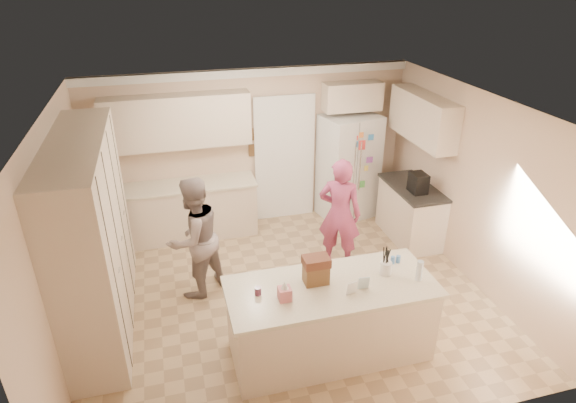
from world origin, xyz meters
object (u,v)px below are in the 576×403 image
object	(u,v)px
refrigerator	(348,167)
dollhouse_body	(316,274)
teen_boy	(194,238)
teen_girl	(340,214)
coffee_maker	(418,183)
island_base	(330,321)
tissue_box	(285,294)
utensil_crock	(386,268)

from	to	relation	value
refrigerator	dollhouse_body	distance (m)	3.43
dollhouse_body	teen_boy	size ratio (longest dim) A/B	0.16
refrigerator	teen_girl	distance (m)	1.63
coffee_maker	dollhouse_body	xyz separation A→B (m)	(-2.20, -1.80, -0.03)
island_base	tissue_box	xyz separation A→B (m)	(-0.55, -0.10, 0.56)
utensil_crock	teen_boy	bearing A→B (deg)	143.22
dollhouse_body	teen_girl	xyz separation A→B (m)	(0.87, 1.58, -0.20)
island_base	utensil_crock	bearing A→B (deg)	4.40
refrigerator	coffee_maker	distance (m)	1.40
dollhouse_body	teen_girl	size ratio (longest dim) A/B	0.16
utensil_crock	tissue_box	bearing A→B (deg)	-172.87
coffee_maker	tissue_box	world-z (taller)	coffee_maker
refrigerator	utensil_crock	xyz separation A→B (m)	(-0.77, -3.09, 0.10)
tissue_box	dollhouse_body	xyz separation A→B (m)	(0.40, 0.20, 0.04)
island_base	teen_boy	distance (m)	2.07
dollhouse_body	teen_boy	bearing A→B (deg)	129.58
refrigerator	coffee_maker	xyz separation A→B (m)	(0.63, -1.24, 0.17)
coffee_maker	teen_boy	bearing A→B (deg)	-173.85
refrigerator	teen_boy	xyz separation A→B (m)	(-2.76, -1.61, -0.06)
utensil_crock	teen_girl	distance (m)	1.64
coffee_maker	teen_boy	distance (m)	3.41
coffee_maker	utensil_crock	size ratio (longest dim) A/B	2.00
refrigerator	teen_boy	size ratio (longest dim) A/B	1.07
refrigerator	teen_boy	world-z (taller)	refrigerator
island_base	refrigerator	bearing A→B (deg)	65.64
teen_boy	utensil_crock	bearing A→B (deg)	108.47
island_base	tissue_box	world-z (taller)	tissue_box
refrigerator	island_base	xyz separation A→B (m)	(-1.42, -3.14, -0.46)
island_base	dollhouse_body	xyz separation A→B (m)	(-0.15, 0.10, 0.60)
utensil_crock	refrigerator	bearing A→B (deg)	75.97
island_base	teen_boy	bearing A→B (deg)	131.04
teen_boy	teen_girl	distance (m)	2.06
dollhouse_body	teen_boy	world-z (taller)	teen_boy
refrigerator	island_base	size ratio (longest dim) A/B	0.82
island_base	teen_girl	world-z (taller)	teen_girl
coffee_maker	island_base	xyz separation A→B (m)	(-2.05, -1.90, -0.63)
tissue_box	utensil_crock	bearing A→B (deg)	7.13
refrigerator	dollhouse_body	xyz separation A→B (m)	(-1.57, -3.04, 0.14)
utensil_crock	dollhouse_body	xyz separation A→B (m)	(-0.80, 0.05, 0.04)
utensil_crock	island_base	bearing A→B (deg)	-175.60
island_base	utensil_crock	xyz separation A→B (m)	(0.65, 0.05, 0.56)
dollhouse_body	utensil_crock	bearing A→B (deg)	-3.58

